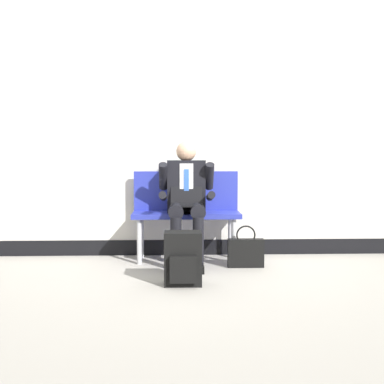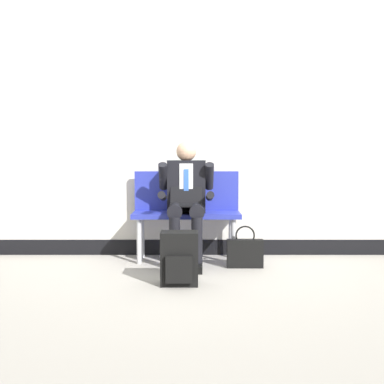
{
  "view_description": "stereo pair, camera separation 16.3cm",
  "coord_description": "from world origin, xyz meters",
  "px_view_note": "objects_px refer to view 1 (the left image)",
  "views": [
    {
      "loc": [
        -0.21,
        -4.49,
        1.1
      ],
      "look_at": [
        -0.05,
        0.11,
        0.75
      ],
      "focal_mm": 42.72,
      "sensor_mm": 36.0,
      "label": 1
    },
    {
      "loc": [
        -0.05,
        -4.5,
        1.1
      ],
      "look_at": [
        -0.05,
        0.11,
        0.75
      ],
      "focal_mm": 42.72,
      "sensor_mm": 36.0,
      "label": 2
    }
  ],
  "objects_px": {
    "person_seated": "(187,198)",
    "backpack": "(183,259)",
    "bench_with_person": "(186,207)",
    "handbag": "(246,252)"
  },
  "relations": [
    {
      "from": "bench_with_person",
      "to": "person_seated",
      "type": "relative_size",
      "value": 0.89
    },
    {
      "from": "person_seated",
      "to": "handbag",
      "type": "xyz_separation_m",
      "value": [
        0.59,
        -0.18,
        -0.53
      ]
    },
    {
      "from": "bench_with_person",
      "to": "person_seated",
      "type": "distance_m",
      "value": 0.23
    },
    {
      "from": "bench_with_person",
      "to": "person_seated",
      "type": "xyz_separation_m",
      "value": [
        0.0,
        -0.2,
        0.12
      ]
    },
    {
      "from": "bench_with_person",
      "to": "backpack",
      "type": "height_order",
      "value": "bench_with_person"
    },
    {
      "from": "backpack",
      "to": "handbag",
      "type": "distance_m",
      "value": 0.89
    },
    {
      "from": "person_seated",
      "to": "backpack",
      "type": "xyz_separation_m",
      "value": [
        -0.05,
        -0.8,
        -0.46
      ]
    },
    {
      "from": "person_seated",
      "to": "backpack",
      "type": "bearing_deg",
      "value": -93.55
    },
    {
      "from": "backpack",
      "to": "bench_with_person",
      "type": "bearing_deg",
      "value": 87.16
    },
    {
      "from": "bench_with_person",
      "to": "handbag",
      "type": "height_order",
      "value": "bench_with_person"
    }
  ]
}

